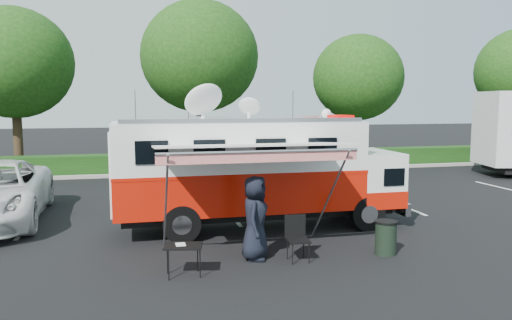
% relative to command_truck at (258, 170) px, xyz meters
% --- Properties ---
extents(ground_plane, '(120.00, 120.00, 0.00)m').
position_rel_command_truck_xyz_m(ground_plane, '(0.07, 0.00, -1.67)').
color(ground_plane, black).
rests_on(ground_plane, ground).
extents(back_border, '(60.00, 6.14, 8.87)m').
position_rel_command_truck_xyz_m(back_border, '(1.21, 12.90, 3.33)').
color(back_border, '#9E998E').
rests_on(back_border, ground_plane).
extents(stall_lines, '(24.12, 5.50, 0.01)m').
position_rel_command_truck_xyz_m(stall_lines, '(-0.43, 3.00, -1.67)').
color(stall_lines, silver).
rests_on(stall_lines, ground_plane).
extents(command_truck, '(8.13, 2.24, 3.91)m').
position_rel_command_truck_xyz_m(command_truck, '(0.00, 0.00, 0.00)').
color(command_truck, black).
rests_on(command_truck, ground_plane).
extents(awning, '(4.44, 2.32, 2.69)m').
position_rel_command_truck_xyz_m(awning, '(-0.73, -2.33, 0.84)').
color(awning, silver).
rests_on(awning, ground_plane).
extents(person, '(0.91, 1.10, 1.93)m').
position_rel_command_truck_xyz_m(person, '(-0.73, -2.71, -1.67)').
color(person, black).
rests_on(person, ground_plane).
extents(folding_table, '(0.86, 0.69, 0.66)m').
position_rel_command_truck_xyz_m(folding_table, '(-2.43, -3.44, -1.06)').
color(folding_table, black).
rests_on(folding_table, ground_plane).
extents(folding_chair, '(0.52, 0.54, 1.02)m').
position_rel_command_truck_xyz_m(folding_chair, '(0.17, -2.99, -1.06)').
color(folding_chair, black).
rests_on(folding_chair, ground_plane).
extents(trash_bin, '(0.53, 0.53, 0.80)m').
position_rel_command_truck_xyz_m(trash_bin, '(2.35, -3.08, -1.27)').
color(trash_bin, black).
rests_on(trash_bin, ground_plane).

